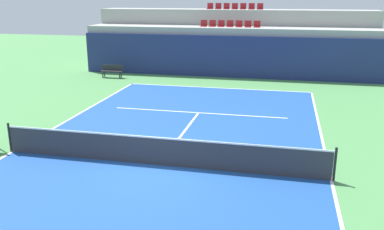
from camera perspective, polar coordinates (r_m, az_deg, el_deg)
name	(u,v)px	position (r m, az deg, el deg)	size (l,w,h in m)	color
ground_plane	(159,165)	(13.83, -4.59, -6.89)	(80.00, 80.00, 0.00)	#4C8C4C
court_surface	(159,165)	(13.82, -4.59, -6.87)	(11.00, 24.00, 0.01)	#1E4C99
baseline_far	(217,88)	(24.97, 3.52, 3.74)	(11.00, 0.10, 0.00)	white
sideline_left	(13,152)	(16.21, -23.39, -4.64)	(0.10, 24.00, 0.00)	white
sideline_right	(332,181)	(13.37, 18.61, -8.53)	(0.10, 24.00, 0.00)	white
service_line_far	(199,113)	(19.67, 0.90, 0.31)	(8.26, 0.10, 0.00)	white
centre_service_line	(182,134)	(16.70, -1.35, -2.64)	(0.10, 6.40, 0.00)	white
back_wall	(226,57)	(28.14, 4.74, 7.99)	(20.09, 0.30, 2.78)	navy
stands_tier_lower	(229,51)	(29.44, 5.12, 8.80)	(20.09, 2.40, 3.24)	#9E9E99
stands_tier_upper	(234,39)	(31.74, 5.74, 10.33)	(20.09, 2.40, 4.34)	#9E9E99
seating_row_lower	(230,25)	(29.35, 5.24, 12.21)	(4.13, 0.44, 0.44)	maroon
seating_row_upper	(235,7)	(31.68, 5.89, 14.48)	(4.13, 0.44, 0.44)	maroon
tennis_net	(158,151)	(13.63, -4.63, -4.92)	(11.08, 0.08, 1.07)	black
player_bench	(112,70)	(28.52, -10.91, 6.07)	(1.50, 0.40, 0.85)	#232328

